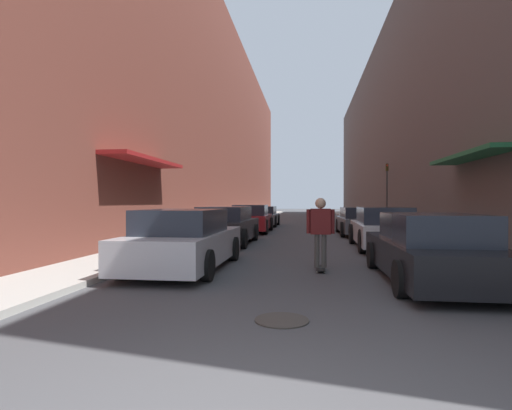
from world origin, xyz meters
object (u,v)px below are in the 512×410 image
(parked_car_right_0, at_px, (430,249))
(traffic_light, at_px, (387,187))
(parked_car_right_1, at_px, (383,229))
(parked_car_left_2, at_px, (251,219))
(parked_car_left_1, at_px, (226,226))
(parked_car_left_3, at_px, (263,216))
(manhole_cover, at_px, (282,320))
(skateboarder, at_px, (321,226))
(parked_car_right_2, at_px, (361,222))
(parked_car_left_0, at_px, (185,241))

(parked_car_right_0, xyz_separation_m, traffic_light, (2.58, 17.92, 1.83))
(parked_car_right_1, bearing_deg, traffic_light, 78.74)
(parked_car_left_2, bearing_deg, parked_car_left_1, -91.05)
(parked_car_left_3, bearing_deg, manhole_cover, -82.85)
(skateboarder, bearing_deg, parked_car_right_2, 77.98)
(parked_car_left_1, height_order, manhole_cover, parked_car_left_1)
(parked_car_right_0, distance_m, parked_car_right_1, 5.55)
(parked_car_right_2, bearing_deg, parked_car_left_1, -138.74)
(parked_car_left_0, height_order, traffic_light, traffic_light)
(parked_car_left_3, height_order, parked_car_right_1, parked_car_right_1)
(parked_car_right_0, xyz_separation_m, parked_car_right_1, (0.11, 5.55, 0.04))
(parked_car_left_3, bearing_deg, parked_car_right_0, -73.22)
(skateboarder, height_order, manhole_cover, skateboarder)
(traffic_light, bearing_deg, parked_car_right_0, -98.18)
(parked_car_left_1, distance_m, parked_car_right_2, 7.17)
(parked_car_right_1, bearing_deg, manhole_cover, -108.18)
(parked_car_left_2, bearing_deg, parked_car_right_1, -50.83)
(parked_car_left_0, relative_size, manhole_cover, 6.41)
(parked_car_left_2, distance_m, parked_car_left_3, 5.00)
(parked_car_right_0, distance_m, parked_car_right_2, 11.00)
(parked_car_left_1, distance_m, parked_car_left_3, 10.79)
(parked_car_left_0, relative_size, parked_car_left_1, 1.00)
(parked_car_right_1, bearing_deg, parked_car_left_0, -137.94)
(parked_car_right_2, distance_m, manhole_cover, 14.14)
(traffic_light, bearing_deg, parked_car_left_1, -124.06)
(parked_car_right_2, relative_size, traffic_light, 1.22)
(parked_car_right_2, bearing_deg, parked_car_right_1, -89.77)
(parked_car_left_3, height_order, parked_car_right_2, parked_car_right_2)
(parked_car_left_1, height_order, parked_car_right_2, parked_car_left_1)
(parked_car_right_2, xyz_separation_m, skateboarder, (-2.13, -10.02, 0.37))
(manhole_cover, distance_m, traffic_light, 21.56)
(parked_car_left_2, distance_m, skateboarder, 11.52)
(parked_car_right_2, bearing_deg, traffic_light, 70.24)
(manhole_cover, bearing_deg, parked_car_left_3, 97.15)
(parked_car_right_0, height_order, parked_car_right_1, parked_car_right_1)
(parked_car_left_0, relative_size, skateboarder, 2.77)
(skateboarder, height_order, traffic_light, traffic_light)
(parked_car_left_0, bearing_deg, parked_car_left_2, 90.40)
(parked_car_left_1, distance_m, traffic_light, 14.17)
(parked_car_left_0, height_order, skateboarder, skateboarder)
(parked_car_left_1, bearing_deg, parked_car_right_2, 41.26)
(parked_car_left_1, distance_m, manhole_cover, 9.53)
(parked_car_left_0, bearing_deg, traffic_light, 65.77)
(parked_car_left_2, height_order, parked_car_right_0, parked_car_left_2)
(parked_car_right_2, xyz_separation_m, manhole_cover, (-2.74, -13.85, -0.62))
(skateboarder, relative_size, manhole_cover, 2.32)
(parked_car_right_2, bearing_deg, parked_car_right_0, -90.48)
(parked_car_left_1, relative_size, manhole_cover, 6.43)
(manhole_cover, bearing_deg, parked_car_right_1, 71.82)
(parked_car_right_1, relative_size, skateboarder, 2.82)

